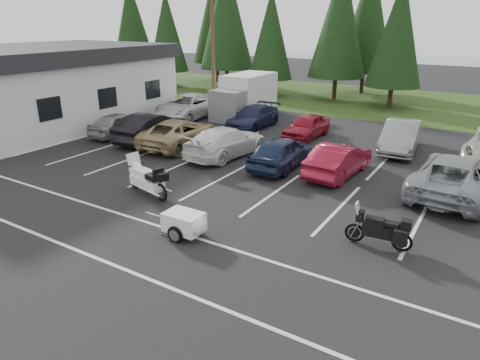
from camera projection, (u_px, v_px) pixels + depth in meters
name	position (u px, v px, depth m)	size (l,w,h in m)	color
ground	(249.00, 200.00, 16.34)	(120.00, 120.00, 0.00)	black
grass_strip	(396.00, 103.00, 35.45)	(80.00, 16.00, 0.01)	#213811
lake_water	(480.00, 70.00, 58.17)	(70.00, 50.00, 0.02)	slate
building	(41.00, 86.00, 27.53)	(10.60, 15.60, 4.90)	silver
utility_pole	(213.00, 47.00, 29.17)	(1.60, 0.26, 9.00)	#473321
box_truck	(242.00, 97.00, 29.73)	(2.40, 5.60, 2.90)	silver
stall_markings	(273.00, 184.00, 17.93)	(32.00, 16.00, 0.01)	silver
conifer_0	(132.00, 22.00, 45.85)	(4.58, 4.58, 10.66)	#332316
conifer_1	(167.00, 31.00, 42.16)	(3.96, 3.96, 9.22)	#332316
conifer_2	(226.00, 14.00, 39.93)	(5.10, 5.10, 11.89)	#332316
conifer_3	(271.00, 35.00, 36.70)	(3.87, 3.87, 9.02)	#332316
conifer_4	(340.00, 19.00, 34.74)	(4.80, 4.80, 11.17)	#332316
conifer_5	(398.00, 32.00, 31.57)	(4.14, 4.14, 9.63)	#332316
conifer_back_a	(217.00, 12.00, 45.16)	(5.28, 5.28, 12.30)	#332316
conifer_back_b	(369.00, 16.00, 37.83)	(4.97, 4.97, 11.58)	#332316
car_near_0	(120.00, 124.00, 25.27)	(1.64, 4.07, 1.39)	#98979C
car_near_1	(151.00, 127.00, 24.01)	(1.68, 4.83, 1.59)	black
car_near_2	(179.00, 133.00, 23.12)	(2.42, 5.26, 1.46)	#A0895C
car_near_3	(226.00, 142.00, 21.40)	(2.06, 5.06, 1.47)	silver
car_near_4	(282.00, 152.00, 19.72)	(1.75, 4.36, 1.48)	#18233E
car_near_5	(339.00, 159.00, 18.75)	(1.51, 4.32, 1.42)	maroon
car_near_6	(455.00, 175.00, 16.59)	(2.66, 5.77, 1.60)	gray
car_far_0	(187.00, 107.00, 29.56)	(2.74, 5.95, 1.65)	silver
car_far_1	(253.00, 117.00, 27.05)	(1.90, 4.67, 1.36)	#181D3D
car_far_2	(307.00, 126.00, 24.75)	(1.60, 3.98, 1.36)	maroon
car_far_3	(401.00, 136.00, 22.20)	(1.65, 4.74, 1.56)	slate
touring_motorcycle	(147.00, 176.00, 16.57)	(2.80, 0.86, 1.55)	white
cargo_trailer	(184.00, 224.00, 13.48)	(1.76, 0.99, 0.81)	white
adventure_motorcycle	(379.00, 226.00, 12.76)	(2.20, 0.77, 1.34)	black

